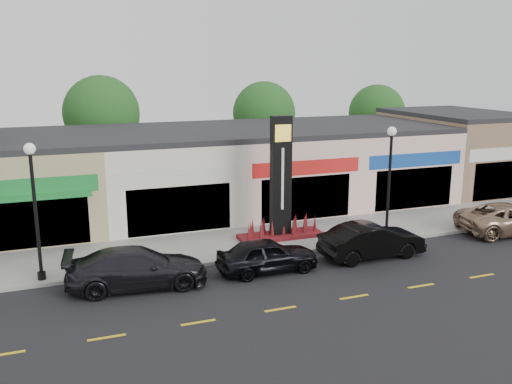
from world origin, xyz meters
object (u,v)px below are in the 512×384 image
at_px(car_dark_sedan, 137,268).
at_px(car_black_sedan, 267,255).
at_px(lamp_west_near, 34,198).
at_px(lamp_east_near, 390,171).
at_px(car_black_conv, 372,241).
at_px(car_gold_suv, 511,218).
at_px(pylon_sign, 281,196).

distance_m(car_dark_sedan, car_black_sedan, 5.35).
xyz_separation_m(lamp_west_near, lamp_east_near, (16.00, 0.00, 0.00)).
distance_m(lamp_east_near, car_black_conv, 3.94).
bearing_deg(car_gold_suv, car_black_sedan, 100.55).
bearing_deg(car_black_sedan, lamp_west_near, 76.87).
relative_size(lamp_west_near, car_dark_sedan, 1.01).
relative_size(pylon_sign, car_gold_suv, 1.08).
bearing_deg(car_black_conv, car_dark_sedan, 87.63).
distance_m(car_black_conv, car_gold_suv, 8.75).
height_order(lamp_west_near, pylon_sign, pylon_sign).
relative_size(car_dark_sedan, car_black_conv, 1.13).
height_order(lamp_east_near, pylon_sign, pylon_sign).
bearing_deg(lamp_west_near, lamp_east_near, 0.00).
bearing_deg(car_dark_sedan, car_black_sedan, -87.19).
xyz_separation_m(lamp_east_near, car_black_sedan, (-7.13, -1.99, -2.75)).
bearing_deg(pylon_sign, car_dark_sedan, -155.35).
height_order(car_black_conv, car_gold_suv, car_black_conv).
xyz_separation_m(pylon_sign, car_dark_sedan, (-7.47, -3.43, -1.49)).
height_order(car_dark_sedan, car_gold_suv, car_dark_sedan).
bearing_deg(car_gold_suv, car_dark_sedan, 98.98).
bearing_deg(pylon_sign, lamp_east_near, -18.75).
height_order(lamp_west_near, car_dark_sedan, lamp_west_near).
bearing_deg(car_gold_suv, car_black_conv, 102.20).
bearing_deg(car_black_sedan, car_dark_sedan, 86.78).
xyz_separation_m(car_black_sedan, car_black_conv, (5.05, 0.00, 0.07)).
bearing_deg(car_black_conv, car_black_sedan, 89.05).
distance_m(pylon_sign, car_dark_sedan, 8.36).
bearing_deg(car_dark_sedan, pylon_sign, -59.81).
xyz_separation_m(lamp_east_near, pylon_sign, (-5.00, 1.70, -1.20)).
height_order(lamp_west_near, lamp_east_near, same).
height_order(lamp_west_near, car_black_conv, lamp_west_near).
bearing_deg(pylon_sign, car_black_sedan, -120.07).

